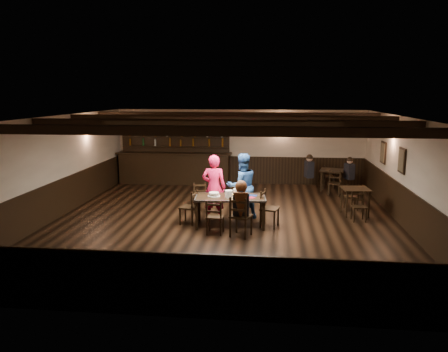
# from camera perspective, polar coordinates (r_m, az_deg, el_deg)

# --- Properties ---
(ground) EXTENTS (10.00, 10.00, 0.00)m
(ground) POSITION_cam_1_polar(r_m,az_deg,el_deg) (11.40, 0.09, -5.94)
(ground) COLOR black
(ground) RESTS_ON ground
(room_shell) EXTENTS (9.02, 10.02, 2.71)m
(room_shell) POSITION_cam_1_polar(r_m,az_deg,el_deg) (11.07, 0.17, 2.80)
(room_shell) COLOR beige
(room_shell) RESTS_ON ground
(dining_table) EXTENTS (1.80, 1.00, 0.75)m
(dining_table) POSITION_cam_1_polar(r_m,az_deg,el_deg) (10.87, 0.83, -3.05)
(dining_table) COLOR black
(dining_table) RESTS_ON ground
(chair_near_left) EXTENTS (0.41, 0.39, 0.83)m
(chair_near_left) POSITION_cam_1_polar(r_m,az_deg,el_deg) (10.23, -1.24, -5.09)
(chair_near_left) COLOR black
(chair_near_left) RESTS_ON ground
(chair_near_right) EXTENTS (0.56, 0.55, 0.95)m
(chair_near_right) POSITION_cam_1_polar(r_m,az_deg,el_deg) (10.04, 2.05, -4.96)
(chair_near_right) COLOR black
(chair_near_right) RESTS_ON ground
(chair_end_left) EXTENTS (0.46, 0.48, 0.87)m
(chair_end_left) POSITION_cam_1_polar(r_m,az_deg,el_deg) (11.08, -4.29, -3.75)
(chair_end_left) COLOR black
(chair_end_left) RESTS_ON ground
(chair_end_right) EXTENTS (0.51, 0.52, 0.93)m
(chair_end_right) POSITION_cam_1_polar(r_m,az_deg,el_deg) (10.90, 5.58, -3.83)
(chair_end_right) COLOR black
(chair_end_right) RESTS_ON ground
(chair_far_pushed) EXTENTS (0.46, 0.44, 0.80)m
(chair_far_pushed) POSITION_cam_1_polar(r_m,az_deg,el_deg) (12.29, -3.14, -2.46)
(chair_far_pushed) COLOR black
(chair_far_pushed) RESTS_ON ground
(woman_pink) EXTENTS (0.64, 0.44, 1.72)m
(woman_pink) POSITION_cam_1_polar(r_m,az_deg,el_deg) (11.37, -1.33, -1.52)
(woman_pink) COLOR #EE2A48
(woman_pink) RESTS_ON ground
(man_blue) EXTENTS (1.04, 0.95, 1.74)m
(man_blue) POSITION_cam_1_polar(r_m,az_deg,el_deg) (11.49, 2.36, -1.34)
(man_blue) COLOR navy
(man_blue) RESTS_ON ground
(seated_person) EXTENTS (0.37, 0.55, 0.90)m
(seated_person) POSITION_cam_1_polar(r_m,az_deg,el_deg) (10.02, 2.25, -3.18)
(seated_person) COLOR black
(seated_person) RESTS_ON ground
(cake) EXTENTS (0.31, 0.31, 0.10)m
(cake) POSITION_cam_1_polar(r_m,az_deg,el_deg) (10.88, -1.32, -2.43)
(cake) COLOR white
(cake) RESTS_ON dining_table
(plate_stack_a) EXTENTS (0.19, 0.19, 0.18)m
(plate_stack_a) POSITION_cam_1_polar(r_m,az_deg,el_deg) (10.74, 0.63, -2.34)
(plate_stack_a) COLOR white
(plate_stack_a) RESTS_ON dining_table
(plate_stack_b) EXTENTS (0.16, 0.16, 0.19)m
(plate_stack_b) POSITION_cam_1_polar(r_m,az_deg,el_deg) (10.87, 1.66, -2.16)
(plate_stack_b) COLOR white
(plate_stack_b) RESTS_ON dining_table
(tea_light) EXTENTS (0.04, 0.04, 0.06)m
(tea_light) POSITION_cam_1_polar(r_m,az_deg,el_deg) (10.95, 1.19, -2.45)
(tea_light) COLOR #A5A8AD
(tea_light) RESTS_ON dining_table
(salt_shaker) EXTENTS (0.04, 0.04, 0.09)m
(salt_shaker) POSITION_cam_1_polar(r_m,az_deg,el_deg) (10.78, 2.48, -2.55)
(salt_shaker) COLOR silver
(salt_shaker) RESTS_ON dining_table
(pepper_shaker) EXTENTS (0.04, 0.04, 0.09)m
(pepper_shaker) POSITION_cam_1_polar(r_m,az_deg,el_deg) (10.80, 3.19, -2.52)
(pepper_shaker) COLOR #A5A8AD
(pepper_shaker) RESTS_ON dining_table
(drink_glass) EXTENTS (0.07, 0.07, 0.11)m
(drink_glass) POSITION_cam_1_polar(r_m,az_deg,el_deg) (10.91, 2.22, -2.33)
(drink_glass) COLOR silver
(drink_glass) RESTS_ON dining_table
(menu_red) EXTENTS (0.34, 0.32, 0.00)m
(menu_red) POSITION_cam_1_polar(r_m,az_deg,el_deg) (10.75, 3.30, -2.83)
(menu_red) COLOR maroon
(menu_red) RESTS_ON dining_table
(menu_blue) EXTENTS (0.30, 0.23, 0.00)m
(menu_blue) POSITION_cam_1_polar(r_m,az_deg,el_deg) (10.98, 3.64, -2.54)
(menu_blue) COLOR #0F1F4F
(menu_blue) RESTS_ON dining_table
(bar_counter) EXTENTS (4.21, 0.70, 2.20)m
(bar_counter) POSITION_cam_1_polar(r_m,az_deg,el_deg) (16.18, -6.46, 1.61)
(bar_counter) COLOR black
(bar_counter) RESTS_ON ground
(back_table_a) EXTENTS (0.76, 0.76, 0.75)m
(back_table_a) POSITION_cam_1_polar(r_m,az_deg,el_deg) (12.36, 16.79, -2.03)
(back_table_a) COLOR black
(back_table_a) RESTS_ON ground
(back_table_b) EXTENTS (0.90, 0.90, 0.75)m
(back_table_b) POSITION_cam_1_polar(r_m,az_deg,el_deg) (15.15, 13.91, 0.43)
(back_table_b) COLOR black
(back_table_b) RESTS_ON ground
(bg_patron_left) EXTENTS (0.31, 0.42, 0.79)m
(bg_patron_left) POSITION_cam_1_polar(r_m,az_deg,el_deg) (15.02, 11.07, 1.30)
(bg_patron_left) COLOR black
(bg_patron_left) RESTS_ON ground
(bg_patron_right) EXTENTS (0.32, 0.41, 0.74)m
(bg_patron_right) POSITION_cam_1_polar(r_m,az_deg,el_deg) (15.04, 16.06, 1.00)
(bg_patron_right) COLOR black
(bg_patron_right) RESTS_ON ground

